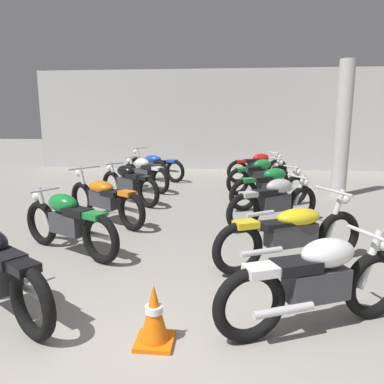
% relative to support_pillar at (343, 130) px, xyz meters
% --- Properties ---
extents(ground_plane, '(60.00, 60.00, 0.00)m').
position_rel_support_pillar_xyz_m(ground_plane, '(-3.32, -6.88, -1.60)').
color(ground_plane, gray).
extents(back_wall, '(13.01, 0.24, 3.60)m').
position_rel_support_pillar_xyz_m(back_wall, '(-3.32, 4.73, 0.20)').
color(back_wall, '#BCBAB7').
rests_on(back_wall, ground).
extents(support_pillar, '(0.36, 0.36, 3.20)m').
position_rel_support_pillar_xyz_m(support_pillar, '(0.00, 0.00, 0.00)').
color(support_pillar, '#BCBAB7').
rests_on(support_pillar, ground).
extents(motorcycle_left_row_1, '(1.77, 1.07, 0.88)m').
position_rel_support_pillar_xyz_m(motorcycle_left_row_1, '(-4.89, -4.38, -1.14)').
color(motorcycle_left_row_1, black).
rests_on(motorcycle_left_row_1, ground).
extents(motorcycle_left_row_2, '(1.82, 1.37, 0.97)m').
position_rel_support_pillar_xyz_m(motorcycle_left_row_2, '(-4.89, -2.81, -1.15)').
color(motorcycle_left_row_2, black).
rests_on(motorcycle_left_row_2, ground).
extents(motorcycle_left_row_3, '(1.64, 1.28, 0.88)m').
position_rel_support_pillar_xyz_m(motorcycle_left_row_3, '(-4.87, -1.21, -1.14)').
color(motorcycle_left_row_3, black).
rests_on(motorcycle_left_row_3, ground).
extents(motorcycle_left_row_4, '(1.56, 1.38, 0.88)m').
position_rel_support_pillar_xyz_m(motorcycle_left_row_4, '(-4.86, 0.29, -1.14)').
color(motorcycle_left_row_4, black).
rests_on(motorcycle_left_row_4, ground).
extents(motorcycle_left_row_5, '(1.95, 1.17, 0.97)m').
position_rel_support_pillar_xyz_m(motorcycle_left_row_5, '(-4.90, 1.94, -1.15)').
color(motorcycle_left_row_5, black).
rests_on(motorcycle_left_row_5, ground).
extents(motorcycle_right_row_0, '(1.85, 0.88, 0.88)m').
position_rel_support_pillar_xyz_m(motorcycle_right_row_0, '(-1.86, -6.03, -1.14)').
color(motorcycle_right_row_0, black).
rests_on(motorcycle_right_row_0, ground).
extents(motorcycle_right_row_1, '(2.00, 1.10, 0.97)m').
position_rel_support_pillar_xyz_m(motorcycle_right_row_1, '(-1.85, -4.59, -1.15)').
color(motorcycle_right_row_1, black).
rests_on(motorcycle_right_row_1, ground).
extents(motorcycle_right_row_2, '(1.70, 1.18, 0.88)m').
position_rel_support_pillar_xyz_m(motorcycle_right_row_2, '(-1.86, -2.78, -1.14)').
color(motorcycle_right_row_2, black).
rests_on(motorcycle_right_row_2, ground).
extents(motorcycle_right_row_3, '(1.77, 1.05, 0.88)m').
position_rel_support_pillar_xyz_m(motorcycle_right_row_3, '(-1.77, -1.37, -1.14)').
color(motorcycle_right_row_3, black).
rests_on(motorcycle_right_row_3, ground).
extents(motorcycle_right_row_4, '(1.69, 1.21, 0.88)m').
position_rel_support_pillar_xyz_m(motorcycle_right_row_4, '(-1.88, 0.30, -1.14)').
color(motorcycle_right_row_4, black).
rests_on(motorcycle_right_row_4, ground).
extents(motorcycle_right_row_5, '(1.86, 0.87, 0.88)m').
position_rel_support_pillar_xyz_m(motorcycle_right_row_5, '(-1.79, 1.94, -1.14)').
color(motorcycle_right_row_5, black).
rests_on(motorcycle_right_row_5, ground).
extents(traffic_cone, '(0.32, 0.32, 0.54)m').
position_rel_support_pillar_xyz_m(traffic_cone, '(-3.27, -6.40, -1.34)').
color(traffic_cone, orange).
rests_on(traffic_cone, ground).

